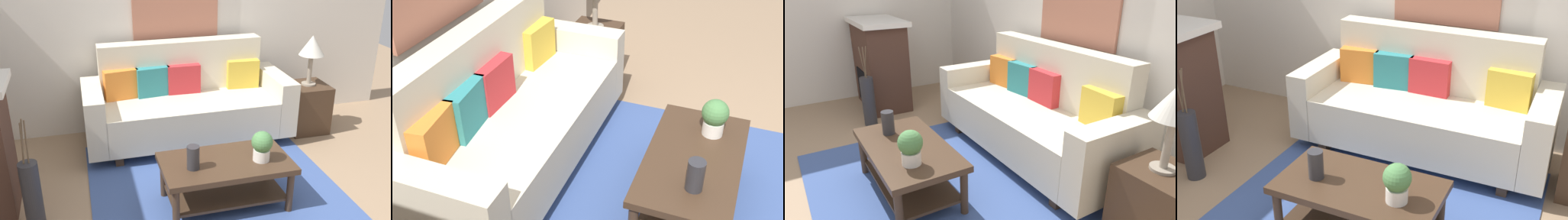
# 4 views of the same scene
# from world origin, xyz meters

# --- Properties ---
(ground_plane) EXTENTS (9.43, 9.43, 0.00)m
(ground_plane) POSITION_xyz_m (0.00, 0.00, 0.00)
(ground_plane) COLOR #9E7F60
(wall_back) EXTENTS (5.43, 0.10, 2.70)m
(wall_back) POSITION_xyz_m (0.00, 2.03, 1.35)
(wall_back) COLOR silver
(wall_back) RESTS_ON ground_plane
(area_rug) EXTENTS (2.24, 2.13, 0.01)m
(area_rug) POSITION_xyz_m (0.00, 0.50, 0.01)
(area_rug) COLOR #3D5693
(area_rug) RESTS_ON ground_plane
(couch) EXTENTS (2.21, 0.84, 1.08)m
(couch) POSITION_xyz_m (0.00, 1.49, 0.43)
(couch) COLOR beige
(couch) RESTS_ON ground_plane
(throw_pillow_orange) EXTENTS (0.37, 0.17, 0.32)m
(throw_pillow_orange) POSITION_xyz_m (-0.68, 1.62, 0.68)
(throw_pillow_orange) COLOR orange
(throw_pillow_orange) RESTS_ON couch
(throw_pillow_teal) EXTENTS (0.37, 0.16, 0.32)m
(throw_pillow_teal) POSITION_xyz_m (-0.34, 1.62, 0.68)
(throw_pillow_teal) COLOR teal
(throw_pillow_teal) RESTS_ON couch
(throw_pillow_crimson) EXTENTS (0.36, 0.13, 0.32)m
(throw_pillow_crimson) POSITION_xyz_m (0.00, 1.62, 0.68)
(throw_pillow_crimson) COLOR red
(throw_pillow_crimson) RESTS_ON couch
(throw_pillow_mustard) EXTENTS (0.37, 0.15, 0.32)m
(throw_pillow_mustard) POSITION_xyz_m (0.69, 1.62, 0.68)
(throw_pillow_mustard) COLOR gold
(throw_pillow_mustard) RESTS_ON couch
(coffee_table) EXTENTS (1.10, 0.60, 0.43)m
(coffee_table) POSITION_xyz_m (0.01, 0.20, 0.31)
(coffee_table) COLOR #422D1E
(coffee_table) RESTS_ON ground_plane
(tabletop_vase) EXTENTS (0.10, 0.10, 0.20)m
(tabletop_vase) POSITION_xyz_m (-0.28, 0.15, 0.53)
(tabletop_vase) COLOR #2D2D33
(tabletop_vase) RESTS_ON coffee_table
(potted_plant_tabletop) EXTENTS (0.18, 0.18, 0.26)m
(potted_plant_tabletop) POSITION_xyz_m (0.31, 0.13, 0.57)
(potted_plant_tabletop) COLOR white
(potted_plant_tabletop) RESTS_ON coffee_table
(side_table) EXTENTS (0.44, 0.44, 0.56)m
(side_table) POSITION_xyz_m (1.41, 1.39, 0.28)
(side_table) COLOR #422D1E
(side_table) RESTS_ON ground_plane
(table_lamp) EXTENTS (0.28, 0.28, 0.57)m
(table_lamp) POSITION_xyz_m (1.41, 1.39, 0.99)
(table_lamp) COLOR gray
(table_lamp) RESTS_ON side_table
(floor_vase) EXTENTS (0.15, 0.15, 0.59)m
(floor_vase) POSITION_xyz_m (-1.56, 0.29, 0.29)
(floor_vase) COLOR #2D2D33
(floor_vase) RESTS_ON ground_plane
(floor_vase_branch_a) EXTENTS (0.03, 0.02, 0.36)m
(floor_vase_branch_a) POSITION_xyz_m (-1.54, 0.29, 0.77)
(floor_vase_branch_a) COLOR brown
(floor_vase_branch_a) RESTS_ON floor_vase
(floor_vase_branch_b) EXTENTS (0.04, 0.05, 0.36)m
(floor_vase_branch_b) POSITION_xyz_m (-1.57, 0.30, 0.77)
(floor_vase_branch_b) COLOR brown
(floor_vase_branch_b) RESTS_ON floor_vase
(floor_vase_branch_c) EXTENTS (0.03, 0.05, 0.36)m
(floor_vase_branch_c) POSITION_xyz_m (-1.57, 0.27, 0.77)
(floor_vase_branch_c) COLOR brown
(floor_vase_branch_c) RESTS_ON floor_vase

